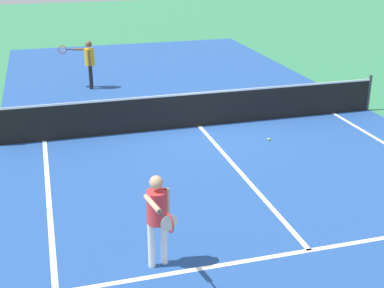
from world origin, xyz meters
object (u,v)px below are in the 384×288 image
at_px(tennis_ball_near_net, 269,139).
at_px(player_far, 89,59).
at_px(net, 199,109).
at_px(player_near, 158,212).

bearing_deg(tennis_ball_near_net, player_far, 121.57).
xyz_separation_m(net, player_near, (-2.50, -6.13, 0.46)).
distance_m(net, player_near, 6.64).
xyz_separation_m(player_near, tennis_ball_near_net, (3.89, 4.61, -0.92)).
distance_m(net, player_far, 5.36).
bearing_deg(tennis_ball_near_net, player_near, -130.22).
relative_size(player_near, player_far, 0.96).
relative_size(net, tennis_ball_near_net, 159.90).
bearing_deg(tennis_ball_near_net, net, 132.38).
bearing_deg(player_far, net, -62.59).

